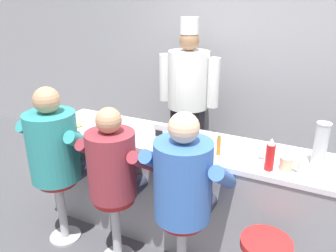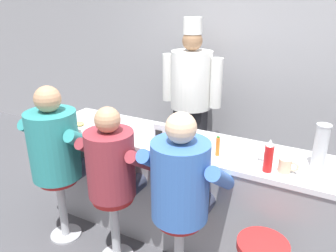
% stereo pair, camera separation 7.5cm
% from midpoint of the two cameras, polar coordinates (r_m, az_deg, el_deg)
% --- Properties ---
extents(wall_back, '(10.00, 0.06, 2.70)m').
position_cam_midpoint_polar(wall_back, '(3.99, 14.97, 10.18)').
color(wall_back, '#99999E').
rests_on(wall_back, ground_plane).
extents(diner_counter, '(3.18, 0.60, 0.95)m').
position_cam_midpoint_polar(diner_counter, '(2.91, 6.53, -12.08)').
color(diner_counter, gray).
rests_on(diner_counter, ground_plane).
extents(ketchup_bottle_red, '(0.06, 0.06, 0.24)m').
position_cam_midpoint_polar(ketchup_bottle_red, '(2.36, 16.48, -4.89)').
color(ketchup_bottle_red, red).
rests_on(ketchup_bottle_red, diner_counter).
extents(hot_sauce_bottle_orange, '(0.03, 0.03, 0.16)m').
position_cam_midpoint_polar(hot_sauce_bottle_orange, '(2.51, 7.97, -3.40)').
color(hot_sauce_bottle_orange, orange).
rests_on(hot_sauce_bottle_orange, diner_counter).
extents(breakfast_plate, '(0.26, 0.26, 0.05)m').
position_cam_midpoint_polar(breakfast_plate, '(3.15, -16.22, -0.10)').
color(breakfast_plate, white).
rests_on(breakfast_plate, diner_counter).
extents(cereal_bowl, '(0.14, 0.14, 0.05)m').
position_cam_midpoint_polar(cereal_bowl, '(2.70, 3.00, -2.65)').
color(cereal_bowl, '#4C7FB7').
rests_on(cereal_bowl, diner_counter).
extents(coffee_mug_tan, '(0.14, 0.09, 0.10)m').
position_cam_midpoint_polar(coffee_mug_tan, '(2.41, 19.14, -6.27)').
color(coffee_mug_tan, beige).
rests_on(coffee_mug_tan, diner_counter).
extents(coffee_mug_white, '(0.13, 0.08, 0.09)m').
position_cam_midpoint_polar(coffee_mug_white, '(2.52, 13.99, -4.49)').
color(coffee_mug_white, white).
rests_on(coffee_mug_white, diner_counter).
extents(cup_stack_steel, '(0.10, 0.10, 0.33)m').
position_cam_midpoint_polar(cup_stack_steel, '(2.52, 24.27, -2.96)').
color(cup_stack_steel, '#B7BABF').
rests_on(cup_stack_steel, diner_counter).
extents(napkin_dispenser_chrome, '(0.11, 0.06, 0.15)m').
position_cam_midpoint_polar(napkin_dispenser_chrome, '(2.74, -2.07, -1.08)').
color(napkin_dispenser_chrome, silver).
rests_on(napkin_dispenser_chrome, diner_counter).
extents(diner_seated_teal, '(0.63, 0.62, 1.44)m').
position_cam_midpoint_polar(diner_seated_teal, '(2.93, -19.50, -3.87)').
color(diner_seated_teal, '#B2B5BA').
rests_on(diner_seated_teal, ground_plane).
extents(diner_seated_maroon, '(0.57, 0.56, 1.35)m').
position_cam_midpoint_polar(diner_seated_maroon, '(2.58, -10.13, -7.37)').
color(diner_seated_maroon, '#B2B5BA').
rests_on(diner_seated_maroon, ground_plane).
extents(diner_seated_blue, '(0.61, 0.60, 1.41)m').
position_cam_midpoint_polar(diner_seated_blue, '(2.30, 1.99, -10.04)').
color(diner_seated_blue, '#B2B5BA').
rests_on(diner_seated_blue, ground_plane).
extents(cook_in_whites_near, '(0.74, 0.47, 1.89)m').
position_cam_midpoint_polar(cook_in_whites_near, '(3.84, 2.95, 5.68)').
color(cook_in_whites_near, '#232328').
rests_on(cook_in_whites_near, ground_plane).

